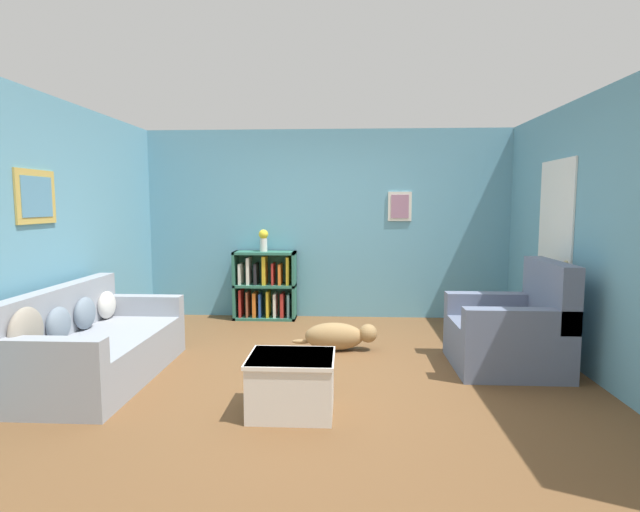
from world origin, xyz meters
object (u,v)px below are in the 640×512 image
couch (94,346)px  coffee_table (292,382)px  bookshelf (265,287)px  dog (338,336)px  recliner_chair (512,332)px  vase (263,239)px

couch → coffee_table: size_ratio=2.85×
bookshelf → dog: 1.80m
dog → recliner_chair: bearing=-16.7°
recliner_chair → vase: bearing=144.7°
bookshelf → coffee_table: bookshelf is taller
couch → bookshelf: (1.17, 2.46, 0.14)m
bookshelf → vase: vase is taller
bookshelf → coffee_table: 3.18m
couch → dog: 2.43m
coffee_table → dog: bearing=78.7°
bookshelf → coffee_table: size_ratio=1.44×
couch → coffee_table: (1.87, -0.64, -0.07)m
couch → dog: size_ratio=1.99×
couch → coffee_table: couch is taller
coffee_table → couch: bearing=161.2°
coffee_table → recliner_chair: bearing=29.6°
recliner_chair → coffee_table: bearing=-150.4°
bookshelf → dog: bearing=-54.5°
dog → vase: bearing=126.2°
couch → vase: 2.82m
vase → dog: bearing=-53.8°
recliner_chair → vase: size_ratio=3.48×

